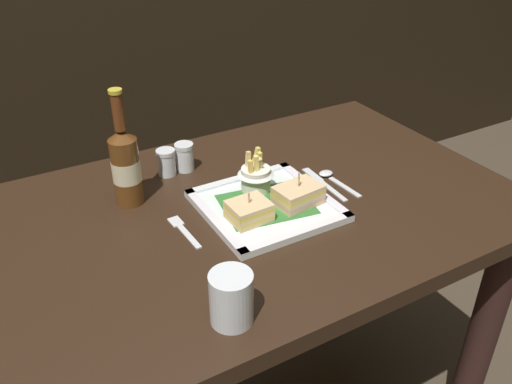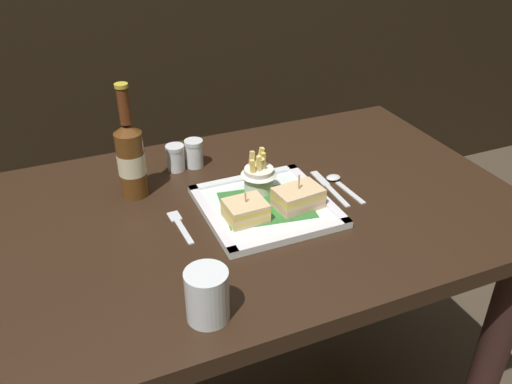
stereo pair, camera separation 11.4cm
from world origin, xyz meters
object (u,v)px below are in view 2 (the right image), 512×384
at_px(sandwich_half_right, 298,198).
at_px(spoon, 338,182).
at_px(fork, 180,225).
at_px(sandwich_half_left, 246,211).
at_px(water_glass, 207,298).
at_px(dining_table, 247,258).
at_px(pepper_shaker, 194,155).
at_px(beer_bottle, 131,158).
at_px(fries_cup, 259,175).
at_px(knife, 328,187).
at_px(square_plate, 266,206).
at_px(salt_shaker, 176,159).

bearing_deg(sandwich_half_right, spoon, 25.55).
distance_m(fork, spoon, 0.39).
height_order(sandwich_half_left, water_glass, water_glass).
height_order(dining_table, pepper_shaker, pepper_shaker).
distance_m(sandwich_half_left, beer_bottle, 0.28).
relative_size(dining_table, spoon, 8.94).
bearing_deg(fries_cup, sandwich_half_left, -126.47).
bearing_deg(knife, square_plate, -170.48).
distance_m(sandwich_half_left, fork, 0.14).
height_order(salt_shaker, pepper_shaker, pepper_shaker).
height_order(knife, pepper_shaker, pepper_shaker).
height_order(sandwich_half_left, pepper_shaker, sandwich_half_left).
bearing_deg(water_glass, sandwich_half_left, 55.13).
relative_size(beer_bottle, spoon, 1.93).
bearing_deg(sandwich_half_left, square_plate, 27.50).
bearing_deg(square_plate, pepper_shaker, 108.37).
relative_size(fork, knife, 0.75).
bearing_deg(water_glass, fries_cup, 54.65).
relative_size(sandwich_half_left, fries_cup, 0.85).
bearing_deg(knife, fork, -177.45).
bearing_deg(beer_bottle, salt_shaker, 33.13).
relative_size(knife, pepper_shaker, 2.43).
relative_size(fork, salt_shaker, 1.95).
distance_m(dining_table, fries_cup, 0.20).
distance_m(sandwich_half_left, salt_shaker, 0.29).
bearing_deg(sandwich_half_left, knife, 14.59).
relative_size(water_glass, pepper_shaker, 1.32).
relative_size(sandwich_half_right, beer_bottle, 0.41).
relative_size(fries_cup, pepper_shaker, 1.43).
bearing_deg(fries_cup, pepper_shaker, 116.85).
xyz_separation_m(square_plate, sandwich_half_left, (-0.06, -0.03, 0.02)).
height_order(sandwich_half_right, pepper_shaker, sandwich_half_right).
distance_m(sandwich_half_left, pepper_shaker, 0.28).
height_order(sandwich_half_right, knife, sandwich_half_right).
bearing_deg(salt_shaker, sandwich_half_left, -76.06).
bearing_deg(sandwich_half_right, fork, 170.04).
bearing_deg(salt_shaker, sandwich_half_right, -55.81).
height_order(dining_table, sandwich_half_left, sandwich_half_left).
bearing_deg(sandwich_half_right, sandwich_half_left, -180.00).
bearing_deg(water_glass, sandwich_half_right, 39.18).
height_order(knife, salt_shaker, salt_shaker).
bearing_deg(pepper_shaker, water_glass, -105.05).
height_order(fries_cup, knife, fries_cup).
height_order(sandwich_half_right, salt_shaker, sandwich_half_right).
relative_size(sandwich_half_left, fork, 0.67).
distance_m(beer_bottle, spoon, 0.48).
distance_m(fork, knife, 0.36).
bearing_deg(pepper_shaker, beer_bottle, -155.08).
height_order(fries_cup, beer_bottle, beer_bottle).
distance_m(knife, pepper_shaker, 0.34).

